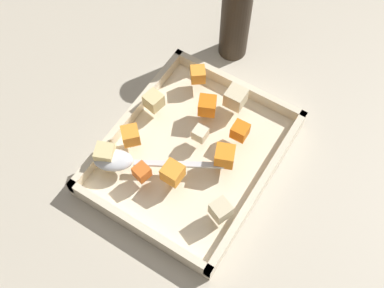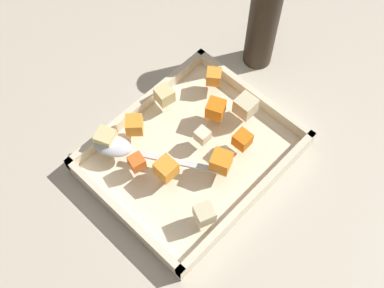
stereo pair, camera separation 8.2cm
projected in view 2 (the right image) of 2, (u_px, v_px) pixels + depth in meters
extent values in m
plane|color=#BCB29E|center=(185.00, 158.00, 0.87)|extent=(4.00, 4.00, 0.00)
cube|color=beige|center=(192.00, 156.00, 0.86)|extent=(0.34, 0.28, 0.01)
cube|color=beige|center=(250.00, 199.00, 0.80)|extent=(0.34, 0.01, 0.03)
cube|color=beige|center=(140.00, 107.00, 0.89)|extent=(0.34, 0.01, 0.03)
cube|color=beige|center=(122.00, 215.00, 0.78)|extent=(0.01, 0.28, 0.03)
cube|color=beige|center=(253.00, 95.00, 0.90)|extent=(0.01, 0.28, 0.03)
cube|color=orange|center=(137.00, 162.00, 0.80)|extent=(0.03, 0.03, 0.02)
cube|color=orange|center=(134.00, 125.00, 0.83)|extent=(0.04, 0.04, 0.03)
cube|color=orange|center=(166.00, 169.00, 0.79)|extent=(0.03, 0.03, 0.03)
cube|color=orange|center=(216.00, 109.00, 0.85)|extent=(0.04, 0.04, 0.03)
cube|color=orange|center=(214.00, 77.00, 0.89)|extent=(0.04, 0.04, 0.03)
cube|color=orange|center=(221.00, 162.00, 0.80)|extent=(0.04, 0.04, 0.03)
cube|color=orange|center=(242.00, 140.00, 0.82)|extent=(0.03, 0.03, 0.03)
cube|color=beige|center=(246.00, 106.00, 0.85)|extent=(0.03, 0.03, 0.03)
cube|color=beige|center=(204.00, 214.00, 0.76)|extent=(0.04, 0.04, 0.03)
cube|color=#E0CC89|center=(106.00, 139.00, 0.82)|extent=(0.04, 0.04, 0.03)
cube|color=beige|center=(202.00, 135.00, 0.83)|extent=(0.02, 0.02, 0.02)
cube|color=#E0CC89|center=(164.00, 95.00, 0.87)|extent=(0.03, 0.03, 0.03)
ellipsoid|color=silver|center=(113.00, 146.00, 0.82)|extent=(0.07, 0.08, 0.02)
cube|color=silver|center=(176.00, 162.00, 0.81)|extent=(0.09, 0.14, 0.01)
cylinder|color=#2D2319|center=(264.00, 18.00, 0.88)|extent=(0.06, 0.06, 0.23)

